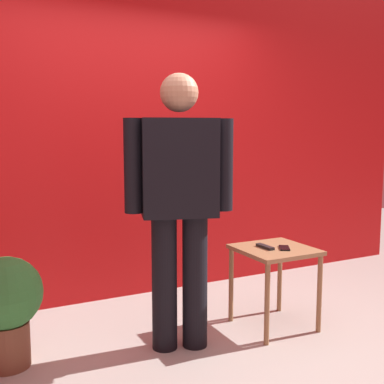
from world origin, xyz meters
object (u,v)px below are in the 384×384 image
standing_person (179,198)px  tv_remote (265,247)px  side_table (275,260)px  potted_plant (6,303)px  cell_phone (284,248)px

standing_person → tv_remote: size_ratio=10.61×
side_table → potted_plant: size_ratio=0.87×
potted_plant → side_table: bearing=-7.6°
side_table → cell_phone: (0.05, -0.05, 0.10)m
side_table → cell_phone: 0.12m
side_table → standing_person: bearing=179.0°
cell_phone → potted_plant: potted_plant is taller
standing_person → tv_remote: 0.80m
standing_person → cell_phone: size_ratio=12.52×
cell_phone → side_table: bearing=163.8°
standing_person → side_table: standing_person is taller
tv_remote → potted_plant: potted_plant is taller
cell_phone → tv_remote: tv_remote is taller
side_table → potted_plant: (-1.82, 0.24, -0.10)m
standing_person → tv_remote: (0.69, 0.01, -0.40)m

